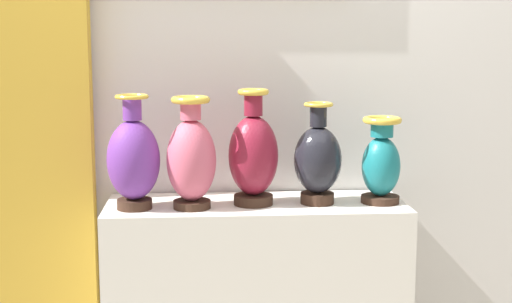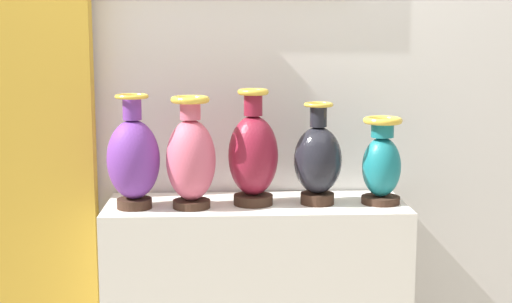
% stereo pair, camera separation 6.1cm
% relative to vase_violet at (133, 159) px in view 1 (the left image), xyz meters
% --- Properties ---
extents(back_wall, '(2.30, 0.14, 2.69)m').
position_rel_vase_violet_xyz_m(back_wall, '(0.42, 0.30, 0.27)').
color(back_wall, silver).
rests_on(back_wall, ground_plane).
extents(curtain_gold, '(0.37, 0.08, 2.19)m').
position_rel_vase_violet_xyz_m(curtain_gold, '(-0.35, 0.19, -0.02)').
color(curtain_gold, gold).
rests_on(curtain_gold, ground_plane).
extents(vase_violet, '(0.18, 0.18, 0.39)m').
position_rel_vase_violet_xyz_m(vase_violet, '(0.00, 0.00, 0.00)').
color(vase_violet, '#382319').
rests_on(vase_violet, display_shelf).
extents(vase_rose, '(0.17, 0.17, 0.39)m').
position_rel_vase_violet_xyz_m(vase_rose, '(0.20, -0.01, 0.00)').
color(vase_rose, '#382319').
rests_on(vase_rose, display_shelf).
extents(vase_burgundy, '(0.17, 0.17, 0.41)m').
position_rel_vase_violet_xyz_m(vase_burgundy, '(0.41, 0.04, 0.00)').
color(vase_burgundy, '#382319').
rests_on(vase_burgundy, display_shelf).
extents(vase_onyx, '(0.17, 0.17, 0.36)m').
position_rel_vase_violet_xyz_m(vase_onyx, '(0.64, 0.03, -0.02)').
color(vase_onyx, '#382319').
rests_on(vase_onyx, display_shelf).
extents(vase_teal, '(0.14, 0.14, 0.31)m').
position_rel_vase_violet_xyz_m(vase_teal, '(0.86, 0.03, -0.03)').
color(vase_teal, '#382319').
rests_on(vase_teal, display_shelf).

